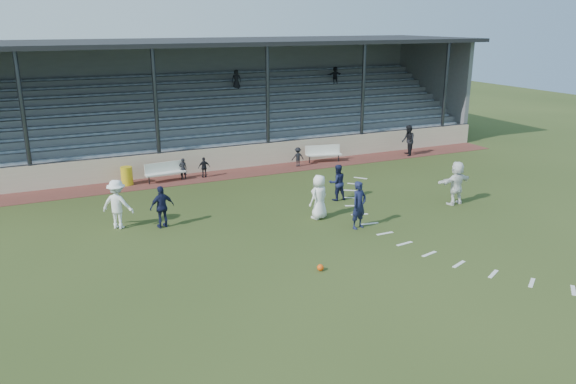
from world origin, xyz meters
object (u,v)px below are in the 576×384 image
object	(u,v)px
bench_left	(165,170)
trash_bin	(127,176)
bench_right	(323,152)
official	(408,141)
football	(320,268)
player_white_lead	(319,197)
player_navy_lead	(359,205)

from	to	relation	value
bench_left	trash_bin	xyz separation A→B (m)	(-1.83, 0.14, -0.12)
bench_right	official	distance (m)	5.34
football	official	size ratio (longest dim) A/B	0.12
player_white_lead	official	size ratio (longest dim) A/B	1.01
trash_bin	player_white_lead	distance (m)	10.22
football	player_white_lead	size ratio (longest dim) A/B	0.12
bench_right	football	distance (m)	14.39
official	player_white_lead	bearing A→B (deg)	-30.95
player_navy_lead	bench_left	bearing A→B (deg)	102.45
trash_bin	bench_left	bearing A→B (deg)	-4.34
bench_left	bench_right	world-z (taller)	same
trash_bin	official	size ratio (longest dim) A/B	0.50
trash_bin	player_navy_lead	bearing A→B (deg)	-53.89
trash_bin	bench_right	bearing A→B (deg)	0.62
football	player_white_lead	world-z (taller)	player_white_lead
bench_right	official	xyz separation A→B (m)	(5.28, -0.67, 0.33)
football	player_navy_lead	world-z (taller)	player_navy_lead
bench_right	official	bearing A→B (deg)	4.46
bench_right	football	world-z (taller)	bench_right
trash_bin	player_white_lead	xyz separation A→B (m)	(6.22, -8.10, 0.44)
player_white_lead	official	bearing A→B (deg)	-164.07
player_white_lead	trash_bin	bearing A→B (deg)	-73.95
trash_bin	player_navy_lead	xyz separation A→B (m)	(7.09, -9.71, 0.46)
player_navy_lead	official	distance (m)	12.84
player_navy_lead	football	bearing A→B (deg)	-154.38
trash_bin	player_navy_lead	size ratio (longest dim) A/B	0.48
bench_left	player_white_lead	xyz separation A→B (m)	(4.39, -7.96, 0.32)
bench_right	player_white_lead	xyz separation A→B (m)	(-4.58, -8.21, 0.32)
football	player_navy_lead	xyz separation A→B (m)	(3.13, 2.82, 0.82)
player_white_lead	official	distance (m)	12.42
trash_bin	official	world-z (taller)	official
bench_right	player_white_lead	bearing A→B (deg)	-107.46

